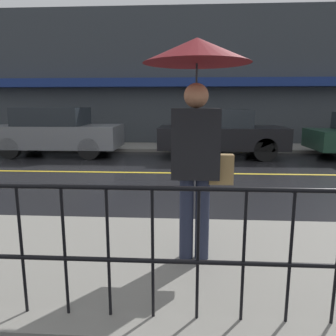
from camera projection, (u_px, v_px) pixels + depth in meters
ground_plane at (171, 173)px, 8.33m from camera, size 80.00×80.00×0.00m
sidewalk_near at (147, 262)px, 3.50m from camera, size 28.00×2.45×0.11m
sidewalk_far at (177, 147)px, 12.99m from camera, size 28.00×2.15×0.11m
lane_marking at (171, 173)px, 8.33m from camera, size 25.20×0.12×0.01m
building_storefront at (179, 78)px, 13.64m from camera, size 28.00×0.85×5.62m
railing_foreground at (130, 237)px, 2.41m from camera, size 12.00×0.04×1.03m
pedestrian at (197, 93)px, 3.16m from camera, size 1.03×1.03×2.22m
car_grey at (57, 131)px, 11.08m from camera, size 4.17×1.81×1.62m
car_black at (220, 133)px, 10.76m from camera, size 4.08×1.86×1.55m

